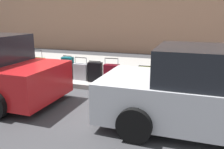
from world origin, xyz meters
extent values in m
plane|color=#333335|center=(0.00, 0.00, 0.00)|extent=(40.00, 40.00, 0.00)
cube|color=gray|center=(0.00, -2.50, 0.07)|extent=(18.00, 5.00, 0.14)
cube|color=#9EA0A8|center=(-3.86, -0.57, 0.51)|extent=(0.45, 0.27, 0.74)
cube|color=black|center=(-3.86, -0.57, 0.51)|extent=(0.45, 0.06, 0.76)
cylinder|color=gray|center=(-4.04, -0.58, 0.90)|extent=(0.02, 0.02, 0.04)
cylinder|color=gray|center=(-3.67, -0.56, 0.90)|extent=(0.02, 0.02, 0.04)
cylinder|color=black|center=(-3.86, -0.57, 0.92)|extent=(0.38, 0.04, 0.02)
cylinder|color=black|center=(-4.05, -0.58, 0.16)|extent=(0.04, 0.02, 0.04)
cylinder|color=black|center=(-3.66, -0.56, 0.16)|extent=(0.04, 0.02, 0.04)
cube|color=#0F606B|center=(-3.32, -0.53, 0.48)|extent=(0.51, 0.28, 0.69)
cube|color=black|center=(-3.32, -0.53, 0.48)|extent=(0.50, 0.09, 0.70)
cylinder|color=gray|center=(-3.53, -0.51, 0.94)|extent=(0.02, 0.02, 0.22)
cylinder|color=gray|center=(-3.11, -0.55, 0.94)|extent=(0.02, 0.02, 0.22)
cylinder|color=black|center=(-3.32, -0.53, 1.05)|extent=(0.42, 0.07, 0.02)
cylinder|color=black|center=(-3.54, -0.50, 0.16)|extent=(0.05, 0.02, 0.04)
cylinder|color=black|center=(-3.10, -0.55, 0.16)|extent=(0.05, 0.02, 0.04)
cube|color=red|center=(-2.78, -0.53, 0.47)|extent=(0.47, 0.24, 0.67)
cube|color=black|center=(-2.78, -0.53, 0.47)|extent=(0.46, 0.07, 0.68)
cylinder|color=gray|center=(-2.97, -0.54, 0.83)|extent=(0.02, 0.02, 0.04)
cylinder|color=gray|center=(-2.58, -0.51, 0.83)|extent=(0.02, 0.02, 0.04)
cylinder|color=black|center=(-2.78, -0.53, 0.85)|extent=(0.39, 0.05, 0.02)
cylinder|color=black|center=(-2.98, -0.54, 0.16)|extent=(0.05, 0.02, 0.04)
cylinder|color=black|center=(-2.58, -0.51, 0.16)|extent=(0.05, 0.02, 0.04)
cube|color=#59601E|center=(-2.25, -0.47, 0.42)|extent=(0.47, 0.25, 0.57)
cube|color=black|center=(-2.25, -0.47, 0.42)|extent=(0.47, 0.07, 0.58)
cylinder|color=gray|center=(-2.44, -0.48, 0.73)|extent=(0.02, 0.02, 0.04)
cylinder|color=gray|center=(-2.05, -0.45, 0.73)|extent=(0.02, 0.02, 0.04)
cylinder|color=black|center=(-2.25, -0.47, 0.75)|extent=(0.40, 0.05, 0.02)
cylinder|color=black|center=(-2.45, -0.48, 0.16)|extent=(0.05, 0.02, 0.04)
cylinder|color=black|center=(-2.04, -0.45, 0.16)|extent=(0.05, 0.02, 0.04)
cube|color=navy|center=(-1.72, -0.42, 0.40)|extent=(0.45, 0.24, 0.51)
cube|color=black|center=(-1.72, -0.42, 0.40)|extent=(0.45, 0.06, 0.52)
cylinder|color=gray|center=(-1.91, -0.41, 0.67)|extent=(0.02, 0.02, 0.04)
cylinder|color=gray|center=(-1.54, -0.43, 0.67)|extent=(0.02, 0.02, 0.04)
cylinder|color=black|center=(-1.72, -0.42, 0.69)|extent=(0.38, 0.04, 0.02)
cylinder|color=black|center=(-1.92, -0.41, 0.16)|extent=(0.04, 0.02, 0.04)
cylinder|color=black|center=(-1.53, -0.43, 0.16)|extent=(0.04, 0.02, 0.04)
cube|color=maroon|center=(-1.20, -0.50, 0.43)|extent=(0.48, 0.26, 0.57)
cube|color=black|center=(-1.20, -0.50, 0.43)|extent=(0.47, 0.08, 0.59)
cylinder|color=gray|center=(-1.40, -0.52, 0.81)|extent=(0.02, 0.02, 0.19)
cylinder|color=gray|center=(-1.00, -0.48, 0.81)|extent=(0.02, 0.02, 0.19)
cylinder|color=black|center=(-1.20, -0.50, 0.90)|extent=(0.40, 0.06, 0.02)
cylinder|color=black|center=(-1.40, -0.52, 0.16)|extent=(0.05, 0.02, 0.04)
cylinder|color=black|center=(-0.99, -0.48, 0.16)|extent=(0.05, 0.02, 0.04)
cube|color=black|center=(-0.68, -0.45, 0.45)|extent=(0.43, 0.22, 0.61)
cube|color=black|center=(-0.68, -0.45, 0.45)|extent=(0.44, 0.05, 0.62)
cylinder|color=gray|center=(-0.86, -0.45, 0.77)|extent=(0.02, 0.02, 0.04)
cylinder|color=gray|center=(-0.49, -0.45, 0.77)|extent=(0.02, 0.02, 0.04)
cylinder|color=black|center=(-0.68, -0.45, 0.79)|extent=(0.37, 0.03, 0.02)
cylinder|color=black|center=(-0.87, -0.46, 0.16)|extent=(0.04, 0.02, 0.04)
cylinder|color=black|center=(-0.49, -0.45, 0.16)|extent=(0.04, 0.02, 0.04)
cube|color=#9EA0A8|center=(-0.15, -0.54, 0.40)|extent=(0.48, 0.26, 0.53)
cube|color=black|center=(-0.15, -0.54, 0.40)|extent=(0.48, 0.07, 0.54)
cylinder|color=gray|center=(-0.36, -0.52, 0.76)|extent=(0.02, 0.02, 0.20)
cylinder|color=gray|center=(0.05, -0.55, 0.76)|extent=(0.02, 0.02, 0.20)
cylinder|color=black|center=(-0.15, -0.54, 0.86)|extent=(0.41, 0.05, 0.02)
cylinder|color=black|center=(-0.36, -0.52, 0.16)|extent=(0.05, 0.02, 0.04)
cylinder|color=black|center=(0.06, -0.55, 0.16)|extent=(0.05, 0.02, 0.04)
cube|color=#0F606B|center=(0.34, -0.56, 0.49)|extent=(0.37, 0.22, 0.70)
cube|color=black|center=(0.34, -0.56, 0.49)|extent=(0.37, 0.05, 0.72)
cylinder|color=gray|center=(0.19, -0.56, 0.86)|extent=(0.02, 0.02, 0.04)
cylinder|color=gray|center=(0.49, -0.57, 0.86)|extent=(0.02, 0.02, 0.04)
cylinder|color=black|center=(0.34, -0.56, 0.88)|extent=(0.30, 0.04, 0.02)
cylinder|color=black|center=(0.18, -0.56, 0.16)|extent=(0.04, 0.02, 0.04)
cylinder|color=black|center=(0.49, -0.57, 0.16)|extent=(0.04, 0.02, 0.04)
cube|color=red|center=(0.84, -0.51, 0.43)|extent=(0.50, 0.22, 0.57)
cube|color=black|center=(0.84, -0.51, 0.43)|extent=(0.51, 0.06, 0.58)
cylinder|color=gray|center=(0.63, -0.52, 0.73)|extent=(0.02, 0.02, 0.04)
cylinder|color=gray|center=(1.06, -0.50, 0.73)|extent=(0.02, 0.02, 0.04)
cylinder|color=black|center=(0.84, -0.51, 0.75)|extent=(0.44, 0.04, 0.02)
cylinder|color=black|center=(0.62, -0.52, 0.16)|extent=(0.04, 0.02, 0.04)
cylinder|color=black|center=(1.06, -0.50, 0.16)|extent=(0.04, 0.02, 0.04)
cube|color=#59601E|center=(1.37, -0.42, 0.46)|extent=(0.42, 0.27, 0.64)
cube|color=black|center=(1.37, -0.42, 0.46)|extent=(0.41, 0.08, 0.65)
cylinder|color=gray|center=(1.20, -0.41, 0.92)|extent=(0.02, 0.02, 0.27)
cylinder|color=gray|center=(1.54, -0.44, 0.92)|extent=(0.02, 0.02, 0.27)
cylinder|color=black|center=(1.37, -0.42, 1.05)|extent=(0.34, 0.05, 0.02)
cylinder|color=black|center=(1.19, -0.41, 0.16)|extent=(0.05, 0.02, 0.04)
cylinder|color=black|center=(1.54, -0.44, 0.16)|extent=(0.05, 0.02, 0.04)
cylinder|color=#D89E0C|center=(2.02, -0.50, 0.45)|extent=(0.20, 0.20, 0.62)
sphere|color=#D89E0C|center=(2.02, -0.50, 0.81)|extent=(0.21, 0.21, 0.21)
cylinder|color=#D89E0C|center=(2.17, -0.50, 0.48)|extent=(0.09, 0.10, 0.09)
cylinder|color=#D89E0C|center=(1.87, -0.50, 0.48)|extent=(0.09, 0.10, 0.09)
cylinder|color=brown|center=(2.66, -0.35, 0.54)|extent=(0.12, 0.12, 0.79)
cube|color=#B2B5BA|center=(-4.06, 1.55, 0.57)|extent=(4.55, 1.80, 0.79)
cube|color=black|center=(-4.06, 1.55, 1.29)|extent=(2.37, 1.65, 0.65)
cylinder|color=black|center=(-2.65, 2.46, 0.32)|extent=(0.64, 0.22, 0.64)
cylinder|color=black|center=(-2.64, 0.65, 0.32)|extent=(0.64, 0.22, 0.64)
cylinder|color=black|center=(0.39, 0.63, 0.32)|extent=(0.64, 0.22, 0.64)
camera|label=1|loc=(-3.53, 6.21, 2.20)|focal=38.46mm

